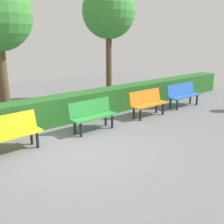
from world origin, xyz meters
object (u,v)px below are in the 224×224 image
bench_yellow (10,132)px  tree_near (109,13)px  bench_orange (147,102)px  bench_blue (183,94)px  bench_green (92,114)px

bench_yellow → tree_near: size_ratio=0.31×
bench_orange → bench_blue: bearing=-178.9°
tree_near → bench_orange: bearing=80.3°
bench_orange → bench_yellow: bearing=-0.2°
bench_orange → tree_near: tree_near is taller
bench_blue → tree_near: tree_near is taller
bench_blue → tree_near: size_ratio=0.34×
bench_green → bench_yellow: bearing=-1.2°
bench_yellow → tree_near: tree_near is taller
bench_orange → bench_yellow: (4.52, -0.06, -0.00)m
bench_blue → bench_yellow: (6.49, -0.05, -0.00)m
bench_blue → tree_near: 4.17m
bench_blue → bench_orange: 1.96m
bench_green → tree_near: 4.70m
bench_yellow → bench_orange: bearing=176.4°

